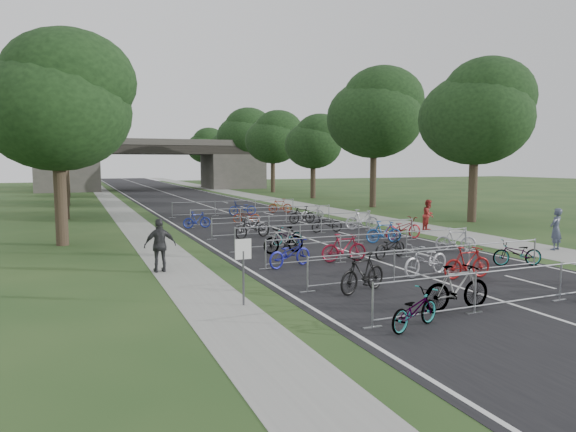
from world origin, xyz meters
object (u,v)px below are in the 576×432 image
object	(u,v)px
pedestrian_c	(160,246)
bike_0	(414,310)
overpass_bridge	(155,165)
pedestrian_b	(429,215)
park_sign	(243,259)
pedestrian_a	(556,229)
bike_1	(457,288)

from	to	relation	value
pedestrian_c	bike_0	bearing A→B (deg)	117.31
overpass_bridge	bike_0	world-z (taller)	overpass_bridge
bike_0	pedestrian_b	size ratio (longest dim) A/B	0.99
pedestrian_c	pedestrian_b	bearing A→B (deg)	-161.07
park_sign	pedestrian_a	bearing A→B (deg)	11.24
pedestrian_b	park_sign	bearing A→B (deg)	-171.25
park_sign	bike_1	size ratio (longest dim) A/B	0.90
bike_1	pedestrian_a	bearing A→B (deg)	-59.74
pedestrian_b	pedestrian_a	bearing A→B (deg)	-110.19
park_sign	bike_0	bearing A→B (deg)	-48.49
park_sign	pedestrian_b	distance (m)	17.94
bike_1	pedestrian_a	world-z (taller)	pedestrian_a
bike_0	pedestrian_a	distance (m)	14.00
overpass_bridge	pedestrian_a	xyz separation A→B (m)	(8.63, -58.93, -2.60)
overpass_bridge	pedestrian_b	bearing A→B (deg)	-81.52
overpass_bridge	pedestrian_a	distance (m)	59.62
overpass_bridge	pedestrian_a	size ratio (longest dim) A/B	16.69
overpass_bridge	bike_1	bearing A→B (deg)	-91.61
bike_0	pedestrian_a	world-z (taller)	pedestrian_a
pedestrian_b	pedestrian_c	xyz separation A→B (m)	(-15.86, -5.42, 0.07)
overpass_bridge	pedestrian_a	world-z (taller)	overpass_bridge
pedestrian_b	pedestrian_c	world-z (taller)	pedestrian_c
overpass_bridge	pedestrian_c	xyz separation A→B (m)	(-8.20, -56.81, -2.58)
overpass_bridge	pedestrian_c	distance (m)	57.45
bike_1	pedestrian_c	xyz separation A→B (m)	(-6.38, 7.85, 0.34)
bike_1	pedestrian_a	distance (m)	11.92
pedestrian_a	pedestrian_b	size ratio (longest dim) A/B	1.06
pedestrian_c	pedestrian_a	bearing A→B (deg)	172.85
park_sign	bike_0	xyz separation A→B (m)	(3.05, -3.45, -0.81)
bike_0	pedestrian_a	size ratio (longest dim) A/B	0.94
bike_1	pedestrian_a	size ratio (longest dim) A/B	1.09
bike_1	pedestrian_c	world-z (taller)	pedestrian_c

